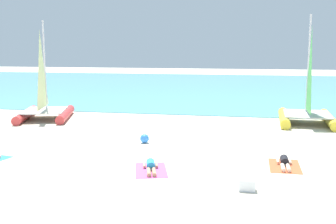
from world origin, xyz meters
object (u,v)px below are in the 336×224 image
object	(u,v)px
sunbather_middle	(151,166)
beach_ball	(145,139)
towel_middle	(151,170)
towel_right	(285,166)
cooler_box	(247,185)
sailboat_yellow	(307,108)
sailboat_red	(45,105)
sunbather_right	(285,162)

from	to	relation	value
sunbather_middle	beach_ball	world-z (taller)	beach_ball
sunbather_middle	towel_middle	bearing A→B (deg)	-90.00
towel_right	cooler_box	xyz separation A→B (m)	(-1.33, -2.90, 0.17)
sailboat_yellow	cooler_box	size ratio (longest dim) A/B	12.30
towel_middle	cooler_box	distance (m)	3.65
sailboat_red	beach_ball	world-z (taller)	sailboat_red
cooler_box	sunbather_middle	bearing A→B (deg)	155.73
sailboat_yellow	cooler_box	xyz separation A→B (m)	(-3.23, -11.93, -0.74)
sailboat_yellow	towel_middle	size ratio (longest dim) A/B	3.24
towel_right	beach_ball	distance (m)	6.49
beach_ball	cooler_box	xyz separation A→B (m)	(4.62, -5.48, -0.03)
sunbather_right	cooler_box	world-z (taller)	cooler_box
sailboat_red	sunbather_middle	world-z (taller)	sailboat_red
sailboat_red	sunbather_right	size ratio (longest dim) A/B	3.79
sailboat_red	towel_middle	world-z (taller)	sailboat_red
sunbather_middle	sailboat_yellow	bearing A→B (deg)	41.83
sailboat_red	sailboat_yellow	bearing A→B (deg)	-11.23
towel_middle	sunbather_right	xyz separation A→B (m)	(4.68, 1.51, 0.13)
towel_middle	towel_right	size ratio (longest dim) A/B	1.00
sunbather_middle	towel_right	distance (m)	4.90
sunbather_middle	cooler_box	size ratio (longest dim) A/B	3.10
sailboat_red	towel_middle	bearing A→B (deg)	-62.62
sailboat_red	beach_ball	bearing A→B (deg)	-50.32
towel_right	cooler_box	bearing A→B (deg)	-114.68
sailboat_red	cooler_box	bearing A→B (deg)	-57.66
sunbather_middle	sailboat_red	bearing A→B (deg)	118.61
sunbather_middle	sunbather_right	xyz separation A→B (m)	(4.70, 1.45, 0.00)
beach_ball	sailboat_red	bearing A→B (deg)	146.59
towel_middle	towel_right	xyz separation A→B (m)	(4.68, 1.45, 0.00)
cooler_box	towel_middle	bearing A→B (deg)	156.53
sunbather_middle	cooler_box	bearing A→B (deg)	-40.10
sunbather_middle	towel_right	world-z (taller)	sunbather_middle
towel_middle	beach_ball	world-z (taller)	beach_ball
sunbather_right	cooler_box	distance (m)	3.25
sunbather_right	sunbather_middle	bearing A→B (deg)	-162.47
sailboat_yellow	beach_ball	xyz separation A→B (m)	(-7.84, -6.45, -0.71)
sunbather_middle	beach_ball	size ratio (longest dim) A/B	3.75
beach_ball	cooler_box	distance (m)	7.17
sunbather_middle	towel_right	xyz separation A→B (m)	(4.70, 1.38, -0.13)
towel_middle	beach_ball	size ratio (longest dim) A/B	4.61
towel_middle	towel_right	bearing A→B (deg)	17.19
towel_middle	beach_ball	bearing A→B (deg)	107.47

